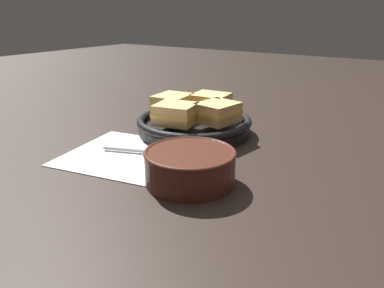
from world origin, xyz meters
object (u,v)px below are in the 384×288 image
Objects in this scene: skillet at (194,125)px; sandwich_far_left at (217,112)px; spoon at (152,153)px; sandwich_near_left at (173,104)px; sandwich_near_right at (176,114)px; sandwich_far_right at (211,103)px; soup_bowl at (190,165)px.

sandwich_far_left reaches higher than skillet.
sandwich_near_left is at bearing 93.77° from spoon.
skillet is at bearing 86.15° from sandwich_near_right.
sandwich_far_right is (0.07, 0.06, 0.00)m from sandwich_near_left.
sandwich_far_left reaches higher than soup_bowl.
soup_bowl is 1.67× the size of sandwich_far_right.
sandwich_near_right is (-0.00, -0.07, 0.04)m from skillet.
soup_bowl is at bearing -48.38° from sandwich_near_left.
soup_bowl is 1.02× the size of spoon.
skillet is at bearing 74.03° from spoon.
skillet is 0.08m from sandwich_far_right.
soup_bowl is 0.33m from sandwich_near_left.
sandwich_far_left is at bearing -6.16° from skillet.
sandwich_near_left is 0.99× the size of sandwich_far_right.
sandwich_near_right is (0.06, -0.07, 0.00)m from sandwich_near_left.
spoon is at bearing -88.45° from sandwich_far_right.
sandwich_near_left is at bearing 175.46° from sandwich_far_left.
sandwich_far_left is at bearing 40.46° from sandwich_near_right.
sandwich_near_right reaches higher than skillet.
spoon is 0.19m from sandwich_far_left.
sandwich_far_right is (-0.01, 0.25, 0.06)m from spoon.
sandwich_near_right reaches higher than spoon.
sandwich_far_left is (0.07, 0.06, 0.00)m from sandwich_near_right.
spoon is 0.41× the size of skillet.
sandwich_far_left is at bearing 51.75° from spoon.
sandwich_far_left is (0.06, 0.17, 0.06)m from spoon.
skillet is at bearing 121.79° from soup_bowl.
sandwich_far_left is at bearing 108.95° from soup_bowl.
sandwich_far_right reaches higher than skillet.
sandwich_far_right is (-0.06, 0.07, 0.00)m from sandwich_far_left.
sandwich_near_right is 1.08× the size of sandwich_far_right.
spoon is 0.25m from sandwich_far_right.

